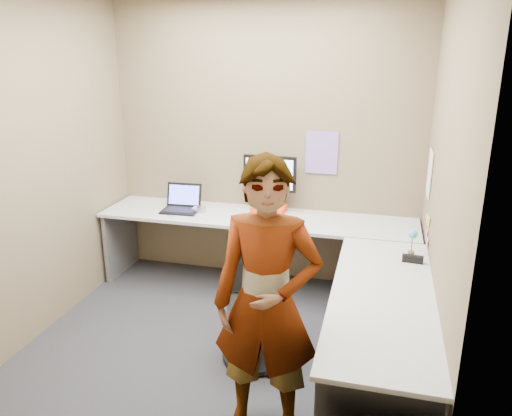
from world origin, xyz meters
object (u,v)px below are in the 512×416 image
(monitor, at_px, (270,176))
(person, at_px, (267,303))
(desk, at_px, (290,259))
(office_chair, at_px, (255,309))

(monitor, relative_size, person, 0.30)
(desk, xyz_separation_m, office_chair, (-0.16, -0.51, -0.20))
(desk, relative_size, person, 1.75)
(desk, relative_size, office_chair, 3.17)
(desk, xyz_separation_m, monitor, (-0.35, 0.76, 0.49))
(office_chair, bearing_deg, person, -86.08)
(desk, height_order, monitor, monitor)
(desk, bearing_deg, office_chair, -107.48)
(person, bearing_deg, desk, 92.03)
(office_chair, distance_m, person, 0.90)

